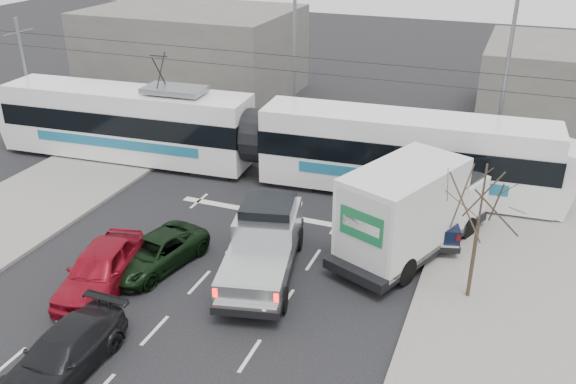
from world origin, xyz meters
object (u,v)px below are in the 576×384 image
(traffic_signal, at_px, (458,180))
(red_car, at_px, (101,269))
(tram, at_px, (256,137))
(bare_tree, at_px, (482,202))
(street_lamp_near, at_px, (502,77))
(dark_car, at_px, (63,354))
(green_car, at_px, (155,252))
(box_truck, at_px, (412,210))
(street_lamp_far, at_px, (292,50))
(silver_pickup, at_px, (264,241))
(navy_pickup, at_px, (429,206))

(traffic_signal, distance_m, red_car, 13.97)
(tram, bearing_deg, bare_tree, -36.70)
(street_lamp_near, relative_size, dark_car, 1.94)
(green_car, bearing_deg, bare_tree, 22.45)
(box_truck, distance_m, dark_car, 13.38)
(street_lamp_far, height_order, red_car, street_lamp_far)
(street_lamp_far, bearing_deg, bare_tree, -48.88)
(traffic_signal, relative_size, silver_pickup, 0.51)
(traffic_signal, xyz_separation_m, silver_pickup, (-6.28, -4.77, -1.53))
(traffic_signal, distance_m, box_truck, 2.29)
(street_lamp_far, height_order, dark_car, street_lamp_far)
(silver_pickup, height_order, dark_car, silver_pickup)
(tram, distance_m, silver_pickup, 9.03)
(bare_tree, height_order, silver_pickup, bare_tree)
(traffic_signal, distance_m, dark_car, 15.58)
(bare_tree, bearing_deg, red_car, -161.79)
(street_lamp_near, bearing_deg, dark_car, -117.92)
(red_car, bearing_deg, traffic_signal, 23.99)
(tram, bearing_deg, red_car, -99.04)
(street_lamp_far, relative_size, dark_car, 1.94)
(tram, bearing_deg, box_truck, -32.98)
(street_lamp_far, distance_m, dark_car, 22.11)
(tram, height_order, silver_pickup, tram)
(dark_car, bearing_deg, box_truck, 52.69)
(traffic_signal, relative_size, red_car, 0.75)
(traffic_signal, distance_m, navy_pickup, 2.13)
(navy_pickup, xyz_separation_m, red_car, (-10.18, -8.78, -0.21))
(box_truck, distance_m, red_car, 11.81)
(tram, relative_size, box_truck, 3.51)
(street_lamp_far, bearing_deg, tram, -85.70)
(traffic_signal, bearing_deg, box_truck, -132.87)
(bare_tree, height_order, traffic_signal, bare_tree)
(silver_pickup, height_order, navy_pickup, silver_pickup)
(traffic_signal, bearing_deg, silver_pickup, -142.81)
(navy_pickup, bearing_deg, silver_pickup, -149.45)
(bare_tree, bearing_deg, silver_pickup, -174.07)
(bare_tree, bearing_deg, box_truck, 136.53)
(silver_pickup, relative_size, navy_pickup, 1.33)
(bare_tree, height_order, dark_car, bare_tree)
(street_lamp_near, bearing_deg, red_car, -127.81)
(bare_tree, height_order, red_car, bare_tree)
(traffic_signal, height_order, box_truck, box_truck)
(silver_pickup, bearing_deg, bare_tree, -7.14)
(street_lamp_near, xyz_separation_m, street_lamp_far, (-11.50, 2.00, 0.00))
(traffic_signal, xyz_separation_m, dark_car, (-9.56, -12.13, -2.07))
(silver_pickup, relative_size, green_car, 1.56)
(green_car, bearing_deg, silver_pickup, 30.90)
(silver_pickup, bearing_deg, red_car, -159.41)
(silver_pickup, distance_m, navy_pickup, 7.58)
(traffic_signal, xyz_separation_m, street_lamp_near, (0.84, 7.50, 2.37))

